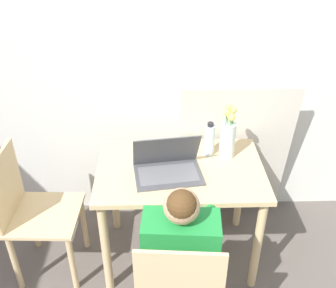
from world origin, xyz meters
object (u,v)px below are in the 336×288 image
(chair_spare, at_px, (34,213))
(person_seated, at_px, (181,247))
(laptop, at_px, (167,165))
(water_bottle, at_px, (209,140))
(flower_vase, at_px, (228,137))

(chair_spare, height_order, person_seated, person_seated)
(chair_spare, height_order, laptop, laptop)
(water_bottle, bearing_deg, flower_vase, -14.29)
(person_seated, relative_size, water_bottle, 4.64)
(person_seated, height_order, flower_vase, flower_vase)
(laptop, distance_m, flower_vase, 0.40)
(chair_spare, xyz_separation_m, flower_vase, (1.15, 0.20, 0.39))
(laptop, relative_size, flower_vase, 1.18)
(chair_spare, relative_size, flower_vase, 2.48)
(chair_spare, relative_size, water_bottle, 3.91)
(person_seated, xyz_separation_m, flower_vase, (0.31, 0.66, 0.21))
(flower_vase, relative_size, water_bottle, 1.58)
(chair_spare, xyz_separation_m, laptop, (0.79, 0.04, 0.31))
(laptop, height_order, water_bottle, laptop)
(person_seated, distance_m, laptop, 0.52)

